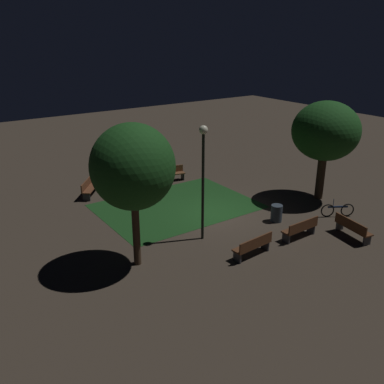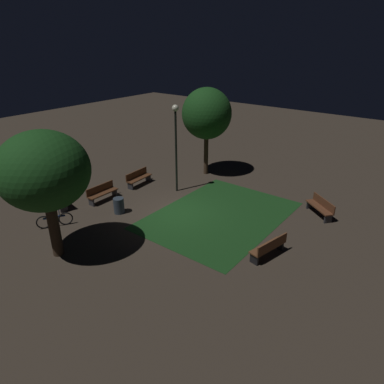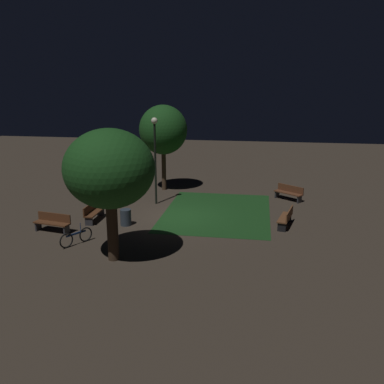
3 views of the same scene
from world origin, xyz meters
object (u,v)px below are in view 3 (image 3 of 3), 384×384
object	(u,v)px
bench_near_trees	(93,211)
bench_lawn_edge	(53,222)
lamp_post_near_wall	(155,147)
bicycle	(76,237)
bench_front_right	(112,197)
tree_tall_center	(163,130)
trash_bin	(126,217)
tree_back_right	(109,170)
bench_front_left	(286,217)
bench_back_row	(289,192)

from	to	relation	value
bench_near_trees	bench_lawn_edge	size ratio (longest dim) A/B	0.97
lamp_post_near_wall	bicycle	world-z (taller)	lamp_post_near_wall
bench_front_right	tree_tall_center	bearing A→B (deg)	152.35
bench_lawn_edge	bicycle	bearing A→B (deg)	52.72
bench_near_trees	trash_bin	bearing A→B (deg)	76.76
bench_near_trees	tree_tall_center	world-z (taller)	tree_tall_center
bench_front_right	tree_back_right	size ratio (longest dim) A/B	0.35
bench_front_right	bench_near_trees	size ratio (longest dim) A/B	1.01
bench_lawn_edge	tree_back_right	world-z (taller)	tree_back_right
tree_tall_center	tree_back_right	bearing A→B (deg)	2.84
bench_front_left	tree_back_right	size ratio (longest dim) A/B	0.36
trash_bin	bicycle	size ratio (longest dim) A/B	0.56
bench_front_left	tree_tall_center	size ratio (longest dim) A/B	0.34
bench_back_row	trash_bin	world-z (taller)	bench_back_row
tree_back_right	tree_tall_center	xyz separation A→B (m)	(-11.27, -0.56, 0.26)
tree_tall_center	trash_bin	bearing A→B (deg)	-2.03
tree_back_right	bicycle	bearing A→B (deg)	-119.78
tree_tall_center	bench_back_row	bearing A→B (deg)	81.07
bench_near_trees	bench_lawn_edge	xyz separation A→B (m)	(1.89, -1.23, 0.00)
tree_tall_center	bicycle	distance (m)	10.78
bench_front_right	bench_lawn_edge	size ratio (longest dim) A/B	0.99
bench_back_row	bicycle	world-z (taller)	bicycle
tree_tall_center	lamp_post_near_wall	xyz separation A→B (m)	(3.31, 0.29, -0.57)
bench_lawn_edge	bench_back_row	bearing A→B (deg)	123.34
trash_bin	bicycle	world-z (taller)	bicycle
tree_back_right	lamp_post_near_wall	size ratio (longest dim) A/B	1.05
bench_front_right	tree_back_right	distance (m)	8.33
bench_near_trees	bench_back_row	size ratio (longest dim) A/B	1.06
bench_lawn_edge	tree_back_right	distance (m)	5.66
bench_front_right	lamp_post_near_wall	distance (m)	3.81
bench_front_right	tree_back_right	bearing A→B (deg)	20.37
bench_near_trees	tree_tall_center	size ratio (longest dim) A/B	0.33
tree_tall_center	bicycle	bearing A→B (deg)	-8.88
bench_front_left	tree_tall_center	xyz separation A→B (m)	(-6.16, -7.55, 3.43)
bench_back_row	trash_bin	size ratio (longest dim) A/B	2.11
bench_back_row	bicycle	bearing A→B (deg)	-47.28
bench_near_trees	bench_front_left	size ratio (longest dim) A/B	0.97
lamp_post_near_wall	bench_front_left	bearing A→B (deg)	68.57
bench_back_row	trash_bin	xyz separation A→B (m)	(5.99, -8.22, -0.08)
bench_back_row	tree_tall_center	distance (m)	8.76
bicycle	bench_front_left	bearing A→B (deg)	113.10
bench_back_row	tree_tall_center	world-z (taller)	tree_tall_center
bench_lawn_edge	bench_back_row	distance (m)	13.54
bench_lawn_edge	trash_bin	size ratio (longest dim) A/B	2.29
bench_lawn_edge	bicycle	size ratio (longest dim) A/B	1.29
bench_back_row	tree_back_right	bearing A→B (deg)	-36.45
bench_front_left	tree_back_right	distance (m)	9.22
bench_near_trees	trash_bin	xyz separation A→B (m)	(0.44, 1.86, -0.08)
tree_back_right	trash_bin	xyz separation A→B (m)	(-4.03, -0.82, -3.25)
tree_back_right	bicycle	size ratio (longest dim) A/B	3.61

